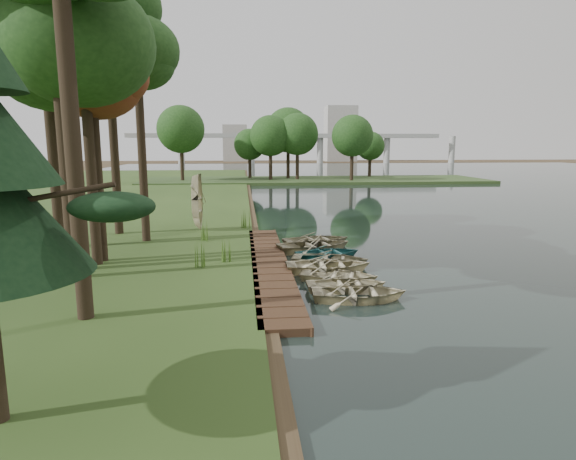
{
  "coord_description": "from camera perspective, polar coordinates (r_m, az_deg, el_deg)",
  "views": [
    {
      "loc": [
        -2.75,
        -20.8,
        5.43
      ],
      "look_at": [
        -0.71,
        0.8,
        1.58
      ],
      "focal_mm": 30.0,
      "sensor_mm": 36.0,
      "label": 1
    }
  ],
  "objects": [
    {
      "name": "building_a",
      "position": [
        164.14,
        6.22,
        11.26
      ],
      "size": [
        10.0,
        8.0,
        18.0
      ],
      "primitive_type": "cube",
      "color": "#A5A5A0",
      "rests_on": "ground"
    },
    {
      "name": "building_b",
      "position": [
        165.81,
        -6.29,
        10.21
      ],
      "size": [
        8.0,
        8.0,
        12.0
      ],
      "primitive_type": "cube",
      "color": "#A5A5A0",
      "rests_on": "ground"
    },
    {
      "name": "stored_rowboat",
      "position": [
        29.57,
        -10.41,
        0.62
      ],
      "size": [
        3.62,
        2.72,
        0.71
      ],
      "primitive_type": "imported",
      "rotation": [
        3.14,
        0.0,
        1.49
      ],
      "color": "tan",
      "rests_on": "bank"
    },
    {
      "name": "tree_6",
      "position": [
        30.22,
        -20.74,
        22.12
      ],
      "size": [
        4.92,
        4.92,
        14.0
      ],
      "color": "black",
      "rests_on": "bank"
    },
    {
      "name": "bridge",
      "position": [
        141.61,
        0.71,
        10.74
      ],
      "size": [
        95.9,
        4.0,
        8.6
      ],
      "color": "#A5A5A0",
      "rests_on": "ground"
    },
    {
      "name": "far_trees",
      "position": [
        71.19,
        0.58,
        10.87
      ],
      "size": [
        45.6,
        5.6,
        8.8
      ],
      "color": "black",
      "rests_on": "peninsula"
    },
    {
      "name": "reeds_2",
      "position": [
        26.41,
        -9.73,
        -0.19
      ],
      "size": [
        0.6,
        0.6,
        0.98
      ],
      "primitive_type": "cone",
      "color": "#3F661E",
      "rests_on": "bank"
    },
    {
      "name": "reeds_3",
      "position": [
        30.02,
        -5.06,
        1.28
      ],
      "size": [
        0.6,
        0.6,
        1.12
      ],
      "primitive_type": "cone",
      "color": "#3F661E",
      "rests_on": "bank"
    },
    {
      "name": "ground",
      "position": [
        21.67,
        2.07,
        -4.44
      ],
      "size": [
        300.0,
        300.0,
        0.0
      ],
      "primitive_type": "plane",
      "color": "#3D2F1D"
    },
    {
      "name": "boardwalk",
      "position": [
        21.49,
        -2.17,
        -4.16
      ],
      "size": [
        1.6,
        16.0,
        0.3
      ],
      "primitive_type": "cube",
      "color": "#382415",
      "rests_on": "ground"
    },
    {
      "name": "rowboat_3",
      "position": [
        20.65,
        4.81,
        -3.98
      ],
      "size": [
        3.66,
        2.63,
        0.76
      ],
      "primitive_type": "imported",
      "rotation": [
        0.0,
        0.0,
        1.57
      ],
      "color": "tan",
      "rests_on": "water"
    },
    {
      "name": "tree_3",
      "position": [
        22.46,
        -23.31,
        20.72
      ],
      "size": [
        5.63,
        5.63,
        12.03
      ],
      "color": "black",
      "rests_on": "bank"
    },
    {
      "name": "rowboat_5",
      "position": [
        23.13,
        4.81,
        -2.58
      ],
      "size": [
        3.53,
        2.82,
        0.65
      ],
      "primitive_type": "imported",
      "rotation": [
        0.0,
        0.0,
        1.77
      ],
      "color": "#297271",
      "rests_on": "water"
    },
    {
      "name": "rowboat_2",
      "position": [
        19.28,
        6.04,
        -5.2
      ],
      "size": [
        3.61,
        3.03,
        0.64
      ],
      "primitive_type": "imported",
      "rotation": [
        0.0,
        0.0,
        1.26
      ],
      "color": "tan",
      "rests_on": "water"
    },
    {
      "name": "rowboat_7",
      "position": [
        25.98,
        3.43,
        -1.04
      ],
      "size": [
        4.12,
        3.3,
        0.76
      ],
      "primitive_type": "imported",
      "rotation": [
        0.0,
        0.0,
        1.77
      ],
      "color": "tan",
      "rests_on": "water"
    },
    {
      "name": "peninsula",
      "position": [
        71.8,
        3.23,
        5.9
      ],
      "size": [
        50.0,
        14.0,
        0.45
      ],
      "primitive_type": "cube",
      "color": "#2E441E",
      "rests_on": "ground"
    },
    {
      "name": "reeds_0",
      "position": [
        20.67,
        -10.23,
        -2.95
      ],
      "size": [
        0.6,
        0.6,
        1.06
      ],
      "primitive_type": "cone",
      "color": "#3F661E",
      "rests_on": "bank"
    },
    {
      "name": "rowboat_4",
      "position": [
        21.79,
        4.99,
        -3.29
      ],
      "size": [
        3.96,
        3.26,
        0.71
      ],
      "primitive_type": "imported",
      "rotation": [
        0.0,
        0.0,
        1.31
      ],
      "color": "tan",
      "rests_on": "water"
    },
    {
      "name": "reeds_1",
      "position": [
        21.55,
        -7.37,
        -2.44
      ],
      "size": [
        0.6,
        0.6,
        0.98
      ],
      "primitive_type": "cone",
      "color": "#3F661E",
      "rests_on": "bank"
    },
    {
      "name": "tree_2",
      "position": [
        22.78,
        -22.33,
        16.75
      ],
      "size": [
        3.77,
        3.77,
        9.78
      ],
      "color": "black",
      "rests_on": "bank"
    },
    {
      "name": "rowboat_1",
      "position": [
        18.15,
        6.94,
        -6.21
      ],
      "size": [
        3.03,
        2.17,
        0.62
      ],
      "primitive_type": "imported",
      "rotation": [
        0.0,
        0.0,
        1.56
      ],
      "color": "tan",
      "rests_on": "water"
    },
    {
      "name": "rowboat_6",
      "position": [
        24.59,
        3.2,
        -1.62
      ],
      "size": [
        4.42,
        3.62,
        0.8
      ],
      "primitive_type": "imported",
      "rotation": [
        0.0,
        0.0,
        1.82
      ],
      "color": "tan",
      "rests_on": "water"
    },
    {
      "name": "rowboat_0",
      "position": [
        17.11,
        8.41,
        -7.14
      ],
      "size": [
        3.49,
        2.6,
        0.69
      ],
      "primitive_type": "imported",
      "rotation": [
        0.0,
        0.0,
        1.5
      ],
      "color": "tan",
      "rests_on": "water"
    },
    {
      "name": "tree_4",
      "position": [
        27.09,
        -17.47,
        19.0
      ],
      "size": [
        3.96,
        3.96,
        11.38
      ],
      "color": "black",
      "rests_on": "bank"
    }
  ]
}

